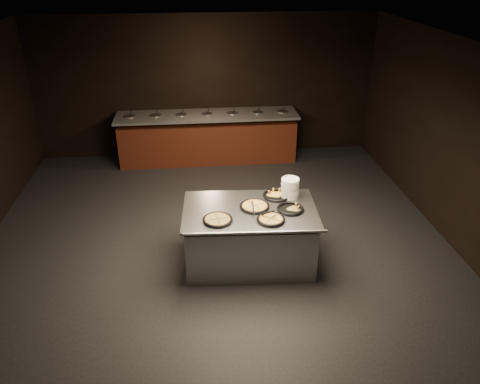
{
  "coord_description": "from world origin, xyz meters",
  "views": [
    {
      "loc": [
        -0.27,
        -5.61,
        3.96
      ],
      "look_at": [
        0.34,
        0.3,
        0.88
      ],
      "focal_mm": 35.0,
      "sensor_mm": 36.0,
      "label": 1
    }
  ],
  "objects_px": {
    "plate_stack": "(290,188)",
    "pan_veggie_whole": "(218,220)",
    "serving_counter": "(250,237)",
    "pan_cheese_whole": "(255,206)"
  },
  "relations": [
    {
      "from": "plate_stack",
      "to": "pan_veggie_whole",
      "type": "bearing_deg",
      "value": -152.08
    },
    {
      "from": "serving_counter",
      "to": "plate_stack",
      "type": "xyz_separation_m",
      "value": [
        0.6,
        0.3,
        0.59
      ]
    },
    {
      "from": "serving_counter",
      "to": "plate_stack",
      "type": "bearing_deg",
      "value": 29.44
    },
    {
      "from": "plate_stack",
      "to": "pan_cheese_whole",
      "type": "height_order",
      "value": "plate_stack"
    },
    {
      "from": "serving_counter",
      "to": "plate_stack",
      "type": "relative_size",
      "value": 6.62
    },
    {
      "from": "plate_stack",
      "to": "pan_veggie_whole",
      "type": "height_order",
      "value": "plate_stack"
    },
    {
      "from": "plate_stack",
      "to": "serving_counter",
      "type": "bearing_deg",
      "value": -153.85
    },
    {
      "from": "pan_veggie_whole",
      "to": "pan_cheese_whole",
      "type": "distance_m",
      "value": 0.6
    },
    {
      "from": "pan_veggie_whole",
      "to": "pan_cheese_whole",
      "type": "bearing_deg",
      "value": 30.34
    },
    {
      "from": "plate_stack",
      "to": "pan_cheese_whole",
      "type": "relative_size",
      "value": 0.69
    }
  ]
}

